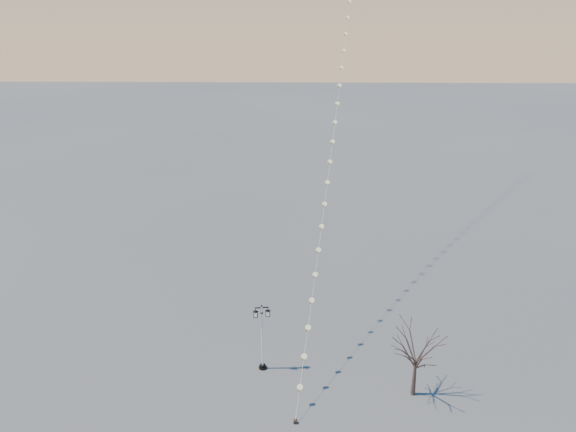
{
  "coord_description": "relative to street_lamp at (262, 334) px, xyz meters",
  "views": [
    {
      "loc": [
        1.13,
        -27.54,
        21.5
      ],
      "look_at": [
        0.35,
        6.53,
        9.1
      ],
      "focal_mm": 35.92,
      "sensor_mm": 36.0,
      "label": 1
    }
  ],
  "objects": [
    {
      "name": "ground",
      "position": [
        1.18,
        -3.32,
        -2.49
      ],
      "size": [
        300.0,
        300.0,
        0.0
      ],
      "primitive_type": "plane",
      "color": "#555757",
      "rests_on": "ground"
    },
    {
      "name": "bare_tree",
      "position": [
        9.03,
        -2.38,
        0.44
      ],
      "size": [
        2.55,
        2.55,
        4.23
      ],
      "rotation": [
        0.0,
        0.0,
        -0.4
      ],
      "color": "#382B25",
      "rests_on": "ground"
    },
    {
      "name": "street_lamp",
      "position": [
        0.0,
        0.0,
        0.0
      ],
      "size": [
        1.14,
        0.51,
        4.51
      ],
      "rotation": [
        0.0,
        0.0,
        0.15
      ],
      "color": "black",
      "rests_on": "ground"
    },
    {
      "name": "kite_train",
      "position": [
        5.89,
        19.92,
        17.69
      ],
      "size": [
        8.12,
        50.56,
        40.51
      ],
      "rotation": [
        0.0,
        0.0,
        0.27
      ],
      "color": "black",
      "rests_on": "ground"
    }
  ]
}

